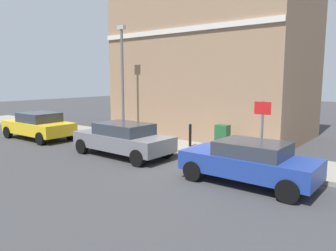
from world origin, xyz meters
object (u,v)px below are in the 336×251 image
(car_yellow, at_px, (39,125))
(utility_cabinet, at_px, (222,139))
(car_grey, at_px, (123,138))
(bollard_near_cabinet, at_px, (190,134))
(lamppost, at_px, (122,77))
(bollard_far_kerb, at_px, (144,135))
(car_blue, at_px, (249,161))
(street_sign, at_px, (262,124))

(car_yellow, relative_size, utility_cabinet, 3.74)
(car_grey, height_order, car_yellow, car_yellow)
(utility_cabinet, relative_size, bollard_near_cabinet, 1.11)
(car_grey, relative_size, lamppost, 0.77)
(car_grey, bearing_deg, lamppost, -43.72)
(utility_cabinet, distance_m, lamppost, 6.39)
(car_yellow, relative_size, bollard_near_cabinet, 4.13)
(bollard_near_cabinet, relative_size, lamppost, 0.18)
(utility_cabinet, distance_m, bollard_far_kerb, 3.50)
(car_blue, relative_size, bollard_far_kerb, 3.92)
(car_blue, xyz_separation_m, bollard_near_cabinet, (2.92, 4.16, -0.01))
(car_blue, bearing_deg, bollard_near_cabinet, -34.87)
(car_blue, distance_m, bollard_near_cabinet, 5.08)
(lamppost, bearing_deg, bollard_near_cabinet, -87.36)
(car_grey, xyz_separation_m, bollard_near_cabinet, (2.73, -1.51, -0.03))
(car_blue, distance_m, street_sign, 1.97)
(car_yellow, distance_m, lamppost, 5.23)
(car_grey, distance_m, car_yellow, 6.31)
(bollard_near_cabinet, xyz_separation_m, lamppost, (-0.19, 4.13, 2.60))
(car_blue, xyz_separation_m, utility_cabinet, (2.82, 2.47, -0.03))
(utility_cabinet, relative_size, bollard_far_kerb, 1.11)
(car_blue, distance_m, bollard_far_kerb, 5.94)
(bollard_near_cabinet, height_order, street_sign, street_sign)
(bollard_near_cabinet, xyz_separation_m, street_sign, (-1.22, -3.85, 0.96))
(car_yellow, bearing_deg, street_sign, -173.48)
(bollard_near_cabinet, relative_size, street_sign, 0.45)
(car_blue, distance_m, car_grey, 5.68)
(bollard_far_kerb, relative_size, lamppost, 0.18)
(utility_cabinet, relative_size, lamppost, 0.20)
(car_blue, bearing_deg, utility_cabinet, -48.65)
(bollard_near_cabinet, distance_m, lamppost, 4.88)
(bollard_far_kerb, bearing_deg, lamppost, 65.31)
(car_grey, distance_m, bollard_near_cabinet, 3.12)
(bollard_far_kerb, distance_m, street_sign, 5.50)
(car_grey, distance_m, lamppost, 4.46)
(car_grey, relative_size, bollard_near_cabinet, 4.26)
(utility_cabinet, xyz_separation_m, bollard_far_kerb, (-1.27, 3.27, 0.02))
(car_yellow, bearing_deg, bollard_far_kerb, -168.06)
(car_grey, xyz_separation_m, car_yellow, (-0.12, 6.31, 0.00))
(street_sign, distance_m, lamppost, 8.20)
(bollard_near_cabinet, relative_size, bollard_far_kerb, 1.00)
(car_yellow, distance_m, street_sign, 11.82)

